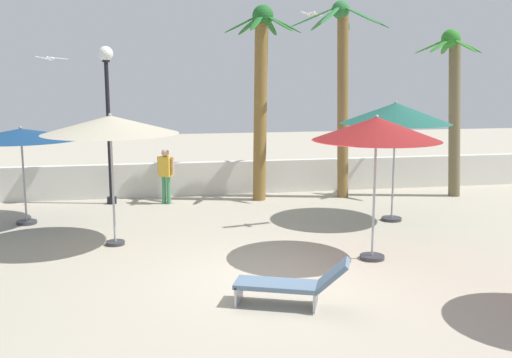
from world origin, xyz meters
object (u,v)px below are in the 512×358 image
Objects in this scene: palm_tree_3 at (453,97)px; lamp_post_1 at (108,100)px; palm_tree_1 at (261,84)px; seagull_1 at (51,58)px; palm_tree_2 at (342,79)px; patio_umbrella_0 at (396,114)px; patio_umbrella_2 at (376,130)px; seagull_2 at (311,14)px; patio_umbrella_4 at (110,125)px; lounge_chair_0 at (292,284)px; guest_2 at (166,171)px; patio_umbrella_3 at (21,135)px.

lamp_post_1 is (-10.41, 0.79, -0.06)m from palm_tree_3.
seagull_1 is (-6.35, 2.78, 0.80)m from palm_tree_1.
palm_tree_2 is 9.32m from seagull_1.
palm_tree_3 reaches higher than patio_umbrella_0.
patio_umbrella_2 is 0.58× the size of palm_tree_3.
palm_tree_3 is at bearing -7.88° from palm_tree_2.
palm_tree_1 is at bearing -135.71° from seagull_2.
lamp_post_1 is at bearing 93.69° from patio_umbrella_4.
lounge_chair_0 is (3.05, -4.27, -2.32)m from patio_umbrella_4.
palm_tree_2 reaches higher than lamp_post_1.
palm_tree_2 reaches higher than palm_tree_1.
lounge_chair_0 is 2.00× the size of seagull_2.
guest_2 is 1.62× the size of seagull_1.
seagull_1 reaches higher than guest_2.
palm_tree_1 reaches higher than patio_umbrella_2.
palm_tree_1 reaches higher than lamp_post_1.
lounge_chair_0 is at bearing -127.32° from patio_umbrella_0.
patio_umbrella_3 is 3.36m from patio_umbrella_4.
patio_umbrella_4 reaches higher than lounge_chair_0.
lamp_post_1 is at bearing 175.66° from palm_tree_3.
palm_tree_1 is (-1.14, 6.32, 0.80)m from patio_umbrella_2.
patio_umbrella_0 is 4.09m from palm_tree_3.
lamp_post_1 is 2.35× the size of lounge_chair_0.
patio_umbrella_3 is (-7.66, 4.46, -0.41)m from patio_umbrella_2.
seagull_1 is (-2.16, 7.02, 1.60)m from patio_umbrella_4.
seagull_1 is at bearing 146.90° from patio_umbrella_0.
palm_tree_1 is 9.13m from lounge_chair_0.
palm_tree_2 is at bearing 11.27° from patio_umbrella_3.
patio_umbrella_3 is 3.00× the size of seagull_1.
patio_umbrella_0 is 0.54× the size of palm_tree_1.
lounge_chair_0 is at bearing -69.13° from lamp_post_1.
patio_umbrella_0 is 11.12m from seagull_1.
seagull_2 is (-0.45, 2.06, 2.10)m from palm_tree_2.
seagull_1 reaches higher than lounge_chair_0.
lamp_post_1 is at bearing 110.87° from lounge_chair_0.
patio_umbrella_0 is at bearing -8.36° from patio_umbrella_3.
palm_tree_1 is at bearing 82.38° from lounge_chair_0.
patio_umbrella_0 is 1.05× the size of patio_umbrella_4.
guest_2 reaches higher than lounge_chair_0.
palm_tree_2 is at bearing -0.03° from guest_2.
patio_umbrella_0 is 1.03× the size of patio_umbrella_3.
patio_umbrella_2 is 2.97× the size of seagull_1.
patio_umbrella_3 is 0.66× the size of lamp_post_1.
lamp_post_1 reaches higher than patio_umbrella_4.
lamp_post_1 is 4.54× the size of seagull_1.
patio_umbrella_2 is 7.64m from guest_2.
seagull_1 is (-3.47, 2.84, 3.31)m from guest_2.
lamp_post_1 is (-5.62, 6.57, 0.35)m from patio_umbrella_2.
patio_umbrella_4 is at bearing -107.40° from guest_2.
lamp_post_1 reaches higher than patio_umbrella_3.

